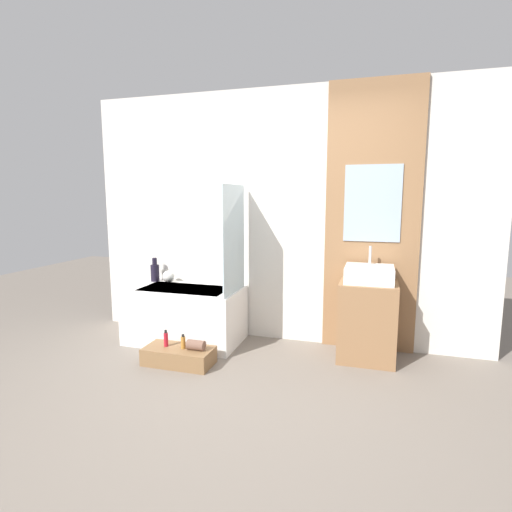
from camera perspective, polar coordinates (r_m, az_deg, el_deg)
The scene contains 13 objects.
ground_plane at distance 3.06m, azimuth -4.06°, elevation -21.29°, with size 12.00×12.00×0.00m, color slate.
wall_tiled_back at distance 4.17m, azimuth 3.51°, elevation 5.50°, with size 4.20×0.06×2.60m, color silver.
wall_wood_accent at distance 4.01m, azimuth 16.23°, elevation 5.20°, with size 0.89×0.04×2.60m.
bathtub at distance 4.31m, azimuth -10.05°, elevation -8.23°, with size 1.17×0.66×0.57m.
glass_shower_screen at distance 3.92m, azimuth -3.18°, elevation 2.38°, with size 0.01×0.60×1.06m, color silver.
wooden_step_bench at distance 3.82m, azimuth -10.97°, elevation -13.83°, with size 0.63×0.30×0.15m, color olive.
vanity_cabinet at distance 3.91m, azimuth 15.60°, elevation -8.89°, with size 0.52×0.49×0.74m, color #8E6642.
sink at distance 3.81m, azimuth 15.87°, elevation -2.50°, with size 0.43×0.39×0.32m.
vase_tall_dark at distance 4.65m, azimuth -14.24°, elevation -2.18°, with size 0.09×0.09×0.26m.
vase_round_light at distance 4.55m, azimuth -12.39°, elevation -2.88°, with size 0.13×0.13×0.13m, color silver.
bottle_soap_primary at distance 3.82m, azimuth -12.74°, elevation -11.50°, with size 0.04×0.04×0.16m.
bottle_soap_secondary at distance 3.75m, azimuth -10.37°, elevation -12.01°, with size 0.04×0.04×0.13m.
towel_roll at distance 3.70m, azimuth -8.58°, elevation -12.47°, with size 0.09×0.09×0.16m, color brown.
Camera 1 is at (0.96, -2.47, 1.52)m, focal length 28.00 mm.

